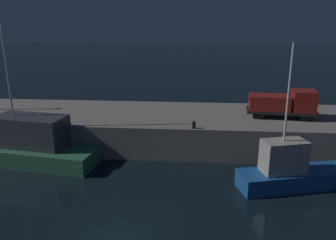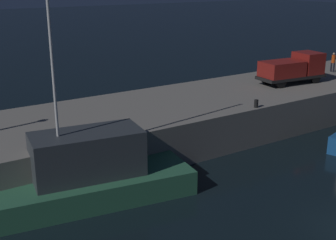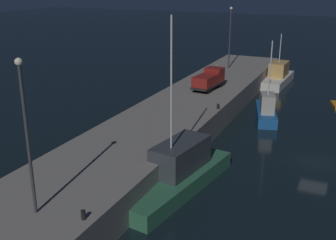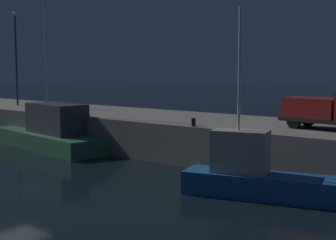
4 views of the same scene
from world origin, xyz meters
name	(u,v)px [view 1 (image 1 of 4)]	position (x,y,z in m)	size (l,w,h in m)	color
pier_quay	(153,127)	(0.00, 14.92, 1.36)	(72.72, 9.14, 2.71)	gray
fishing_trawler_red	(293,171)	(10.38, 6.81, 1.14)	(8.25, 4.18, 9.48)	#195193
fishing_boat_blue	(25,145)	(-9.61, 9.80, 1.29)	(13.14, 5.87, 13.64)	#2D6647
utility_truck	(284,104)	(11.36, 14.41, 3.96)	(5.97, 2.69, 2.44)	black
bollard_west	(194,125)	(3.74, 10.70, 2.98)	(0.28, 0.28, 0.54)	black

